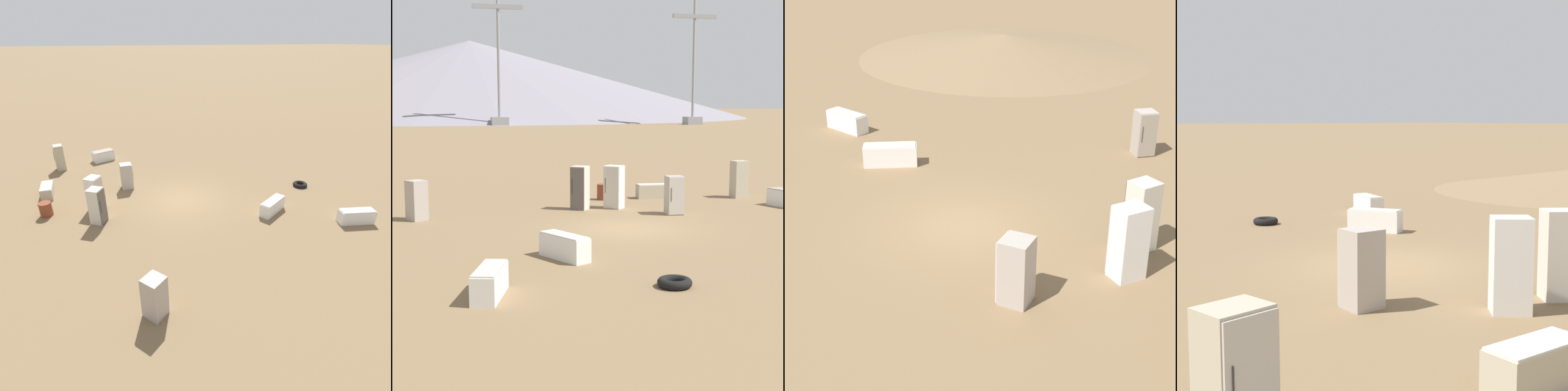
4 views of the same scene
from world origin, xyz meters
TOP-DOWN VIEW (x-y plane):
  - ground_plane at (0.00, 0.00)m, footprint 1000.00×1000.00m
  - discarded_fridge_0 at (3.63, 7.34)m, footprint 1.61×0.76m
  - discarded_fridge_1 at (-0.66, 4.80)m, footprint 0.93×0.93m
  - discarded_fridge_3 at (7.86, 6.50)m, footprint 0.80×0.72m
  - discarded_fridge_4 at (2.93, 2.62)m, footprint 0.74×0.76m
  - discarded_fridge_5 at (-3.23, -4.14)m, footprint 1.33×1.88m
  - discarded_fridge_7 at (0.89, 4.76)m, footprint 1.00×0.99m
  - discarded_fridge_8 at (-5.79, -7.54)m, footprint 1.10×1.90m
  - scrap_tire at (-1.13, -7.80)m, footprint 0.90×0.90m

SIDE VIEW (x-z plane):
  - ground_plane at x=0.00m, z-range 0.00..0.00m
  - scrap_tire at x=-1.13m, z-range 0.00..0.24m
  - discarded_fridge_0 at x=3.63m, z-range 0.00..0.70m
  - discarded_fridge_8 at x=-5.79m, z-range 0.00..0.74m
  - discarded_fridge_5 at x=-3.23m, z-range 0.00..0.76m
  - discarded_fridge_4 at x=2.93m, z-range 0.00..1.62m
  - discarded_fridge_3 at x=7.86m, z-range 0.00..1.83m
  - discarded_fridge_7 at x=0.89m, z-range 0.00..1.91m
  - discarded_fridge_1 at x=-0.66m, z-range 0.00..1.92m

